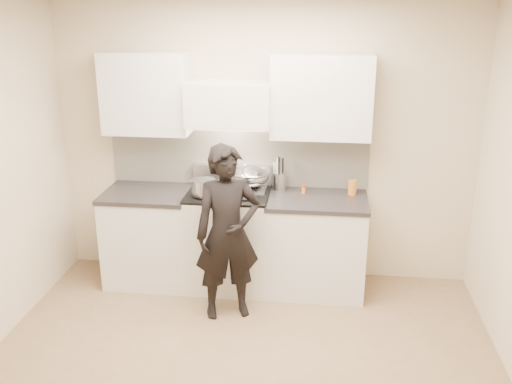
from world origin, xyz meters
TOP-DOWN VIEW (x-y plane):
  - ground_plane at (0.00, 0.00)m, footprint 4.00×4.00m
  - room_shell at (-0.06, 0.37)m, footprint 4.04×3.54m
  - stove at (-0.30, 1.42)m, footprint 0.76×0.65m
  - counter_right at (0.53, 1.43)m, footprint 0.92×0.67m
  - counter_left at (-1.08, 1.43)m, footprint 0.82×0.67m
  - wok at (-0.11, 1.57)m, footprint 0.37×0.46m
  - stock_pot at (-0.50, 1.29)m, footprint 0.31×0.24m
  - utensil_crock at (0.17, 1.62)m, footprint 0.12×0.12m
  - spice_jar at (0.40, 1.55)m, footprint 0.04×0.04m
  - oil_glass at (0.85, 1.56)m, footprint 0.08×0.08m
  - person at (-0.22, 0.87)m, footprint 0.65×0.54m

SIDE VIEW (x-z plane):
  - ground_plane at x=0.00m, z-range 0.00..0.00m
  - counter_right at x=0.53m, z-range 0.00..0.92m
  - counter_left at x=-1.08m, z-range 0.00..0.92m
  - stove at x=-0.30m, z-range 0.00..0.95m
  - person at x=-0.22m, z-range 0.00..1.54m
  - spice_jar at x=0.40m, z-range 0.92..1.00m
  - oil_glass at x=0.85m, z-range 0.92..1.06m
  - utensil_crock at x=0.17m, z-range 0.86..1.18m
  - stock_pot at x=-0.50m, z-range 0.96..1.10m
  - wok at x=-0.11m, z-range 0.91..1.21m
  - room_shell at x=-0.06m, z-range 0.25..2.95m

